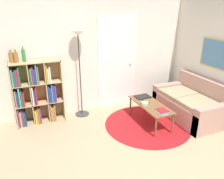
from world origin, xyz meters
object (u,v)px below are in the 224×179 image
Objects in this scene: bookshelf at (36,94)px; laptop at (143,97)px; bottle_right at (24,55)px; bowl at (145,103)px; bottle_middle at (16,57)px; floor_lamp at (79,50)px; bottle_left at (11,57)px; couch at (191,104)px; coffee_table at (150,106)px.

bookshelf is 2.21m from laptop.
bottle_right is at bearing 165.75° from laptop.
bottle_middle reaches higher than bowl.
bottle_middle is at bearing 178.63° from floor_lamp.
floor_lamp reaches higher than laptop.
bowl is at bearing -22.05° from bottle_left.
bottle_middle is at bearing 179.45° from bookshelf.
laptop is 2.27× the size of bowl.
couch is 1.38× the size of coffee_table.
bottle_right is (0.13, 0.01, 0.02)m from bottle_middle.
bowl is 0.63× the size of bottle_left.
bottle_middle is 0.14m from bottle_right.
bookshelf is at bearing 161.90° from couch.
coffee_table is 7.35× the size of bowl.
bookshelf is 1.22m from floor_lamp.
bottle_right is at bearing 176.02° from bookshelf.
bottle_right is (-3.21, 1.02, 1.13)m from couch.
coffee_table is (2.09, -0.93, -0.24)m from bookshelf.
bottle_left is (-2.44, 0.96, 1.01)m from coffee_table.
bowl is (-1.12, 0.10, 0.18)m from couch.
bottle_middle is at bearing 158.47° from coffee_table.
bottle_right is at bearing 178.09° from floor_lamp.
bookshelf is 0.81m from bottle_middle.
laptop is 1.40× the size of bottle_middle.
floor_lamp reaches higher than bottle_middle.
couch is 4.46× the size of laptop.
bookshelf is at bearing -3.98° from bottle_right.
couch is at bearing -4.66° from coffee_table.
bottle_middle is at bearing 163.21° from couch.
laptop reaches higher than coffee_table.
coffee_table is (1.19, -0.90, -1.06)m from floor_lamp.
bottle_left reaches higher than coffee_table.
floor_lamp is at bearing -2.47° from bottle_left.
bottle_middle is at bearing -17.49° from bottle_left.
couch is 6.23× the size of bottle_middle.
bottle_right is at bearing -5.12° from bottle_left.
couch is at bearing -24.29° from floor_lamp.
bowl is (1.97, -0.91, -0.17)m from bookshelf.
bottle_right reaches higher than coffee_table.
bottle_right reaches higher than couch.
coffee_table is 3.23× the size of laptop.
floor_lamp is at bearing -1.61° from bookshelf.
floor_lamp is at bearing 156.15° from laptop.
coffee_table is at bearing -95.02° from laptop.
laptop is 0.38m from bowl.
laptop is 1.43× the size of bottle_left.
floor_lamp is (0.91, -0.03, 0.82)m from bookshelf.
bottle_left is (-0.35, 0.03, 0.76)m from bookshelf.
floor_lamp is 1.70m from bowl.
coffee_table is 4.61× the size of bottle_left.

